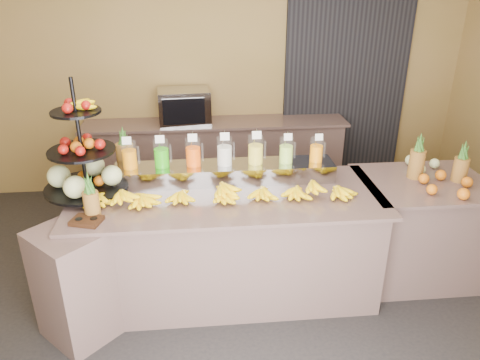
{
  "coord_description": "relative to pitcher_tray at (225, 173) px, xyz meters",
  "views": [
    {
      "loc": [
        -0.22,
        -3.04,
        2.6
      ],
      "look_at": [
        0.1,
        0.3,
        1.06
      ],
      "focal_mm": 35.0,
      "sensor_mm": 36.0,
      "label": 1
    }
  ],
  "objects": [
    {
      "name": "ground",
      "position": [
        -0.0,
        -0.58,
        -1.01
      ],
      "size": [
        6.0,
        6.0,
        0.0
      ],
      "primitive_type": "plane",
      "color": "black",
      "rests_on": "ground"
    },
    {
      "name": "room_envelope",
      "position": [
        0.19,
        0.21,
        0.87
      ],
      "size": [
        6.04,
        5.02,
        2.82
      ],
      "color": "olive",
      "rests_on": "ground"
    },
    {
      "name": "buffet_counter",
      "position": [
        -0.12,
        -0.32,
        -0.54
      ],
      "size": [
        2.75,
        1.25,
        0.93
      ],
      "color": "gray",
      "rests_on": "ground"
    },
    {
      "name": "right_counter",
      "position": [
        1.7,
        -0.18,
        -0.54
      ],
      "size": [
        1.08,
        0.88,
        0.93
      ],
      "color": "gray",
      "rests_on": "ground"
    },
    {
      "name": "back_ledge",
      "position": [
        -0.0,
        1.67,
        -0.54
      ],
      "size": [
        3.1,
        0.55,
        0.93
      ],
      "color": "gray",
      "rests_on": "ground"
    },
    {
      "name": "pitcher_tray",
      "position": [
        0.0,
        0.0,
        0.0
      ],
      "size": [
        1.85,
        0.3,
        0.15
      ],
      "primitive_type": "cube",
      "color": "gray",
      "rests_on": "buffet_counter"
    },
    {
      "name": "juice_pitcher_orange_a",
      "position": [
        -0.78,
        -0.0,
        0.18
      ],
      "size": [
        0.12,
        0.13,
        0.3
      ],
      "color": "silver",
      "rests_on": "pitcher_tray"
    },
    {
      "name": "juice_pitcher_green",
      "position": [
        -0.52,
        -0.0,
        0.18
      ],
      "size": [
        0.13,
        0.13,
        0.31
      ],
      "color": "silver",
      "rests_on": "pitcher_tray"
    },
    {
      "name": "juice_pitcher_orange_b",
      "position": [
        -0.26,
        -0.0,
        0.18
      ],
      "size": [
        0.13,
        0.13,
        0.31
      ],
      "color": "silver",
      "rests_on": "pitcher_tray"
    },
    {
      "name": "juice_pitcher_milk",
      "position": [
        -0.0,
        -0.0,
        0.18
      ],
      "size": [
        0.13,
        0.13,
        0.31
      ],
      "color": "silver",
      "rests_on": "pitcher_tray"
    },
    {
      "name": "juice_pitcher_lemon",
      "position": [
        0.26,
        -0.0,
        0.18
      ],
      "size": [
        0.13,
        0.13,
        0.32
      ],
      "color": "silver",
      "rests_on": "pitcher_tray"
    },
    {
      "name": "juice_pitcher_lime",
      "position": [
        0.52,
        -0.0,
        0.17
      ],
      "size": [
        0.12,
        0.12,
        0.28
      ],
      "color": "silver",
      "rests_on": "pitcher_tray"
    },
    {
      "name": "juice_pitcher_orange_c",
      "position": [
        0.78,
        -0.0,
        0.17
      ],
      "size": [
        0.11,
        0.12,
        0.27
      ],
      "color": "silver",
      "rests_on": "pitcher_tray"
    },
    {
      "name": "banana_heap",
      "position": [
        -0.06,
        -0.34,
        -0.01
      ],
      "size": [
        2.11,
        0.19,
        0.17
      ],
      "color": "yellow",
      "rests_on": "buffet_counter"
    },
    {
      "name": "fruit_stand",
      "position": [
        -1.07,
        -0.13,
        0.16
      ],
      "size": [
        0.76,
        0.76,
        0.94
      ],
      "rotation": [
        0.0,
        0.0,
        0.16
      ],
      "color": "black",
      "rests_on": "buffet_counter"
    },
    {
      "name": "condiment_caddy",
      "position": [
        -1.03,
        -0.62,
        -0.06
      ],
      "size": [
        0.24,
        0.21,
        0.03
      ],
      "primitive_type": "cube",
      "rotation": [
        0.0,
        0.0,
        -0.3
      ],
      "color": "black",
      "rests_on": "buffet_counter"
    },
    {
      "name": "pineapple_left_a",
      "position": [
        -1.0,
        -0.53,
        0.05
      ],
      "size": [
        0.11,
        0.11,
        0.35
      ],
      "rotation": [
        0.0,
        0.0,
        0.17
      ],
      "color": "brown",
      "rests_on": "buffet_counter"
    },
    {
      "name": "pineapple_left_b",
      "position": [
        -0.85,
        0.23,
        0.09
      ],
      "size": [
        0.15,
        0.15,
        0.44
      ],
      "rotation": [
        0.0,
        0.0,
        0.12
      ],
      "color": "brown",
      "rests_on": "buffet_counter"
    },
    {
      "name": "right_fruit_pile",
      "position": [
        1.79,
        -0.25,
        0.0
      ],
      "size": [
        0.47,
        0.45,
        0.25
      ],
      "color": "brown",
      "rests_on": "right_counter"
    },
    {
      "name": "oven_warmer",
      "position": [
        -0.36,
        1.67,
        0.12
      ],
      "size": [
        0.62,
        0.45,
        0.39
      ],
      "primitive_type": "cube",
      "rotation": [
        0.0,
        0.0,
        0.08
      ],
      "color": "gray",
      "rests_on": "back_ledge"
    }
  ]
}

